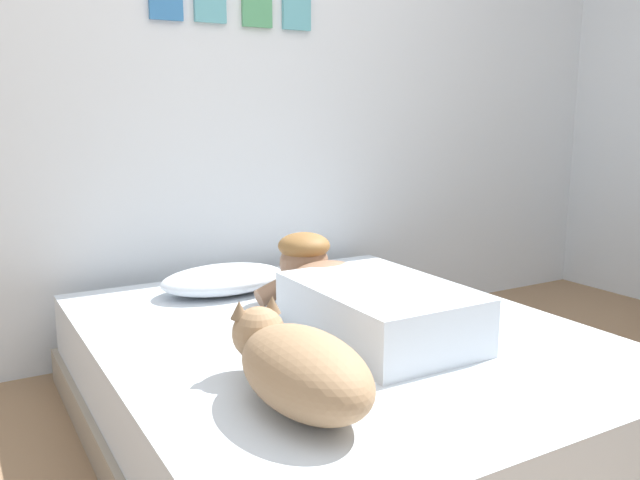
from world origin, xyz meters
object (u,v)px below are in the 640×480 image
at_px(bed, 337,381).
at_px(dog, 298,366).
at_px(pillow, 224,279).
at_px(cell_phone, 281,363).
at_px(person_lying, 355,297).
at_px(coffee_cup, 336,285).

distance_m(bed, dog, 0.66).
xyz_separation_m(pillow, dog, (-0.23, -1.07, 0.05)).
height_order(bed, pillow, pillow).
distance_m(dog, cell_phone, 0.29).
relative_size(pillow, person_lying, 0.57).
distance_m(bed, pillow, 0.69).
height_order(coffee_cup, cell_phone, coffee_cup).
bearing_deg(bed, coffee_cup, 58.70).
distance_m(pillow, coffee_cup, 0.46).
relative_size(person_lying, dog, 1.60).
bearing_deg(person_lying, pillow, 109.41).
distance_m(pillow, person_lying, 0.67).
bearing_deg(person_lying, dog, -136.06).
bearing_deg(cell_phone, pillow, 79.50).
relative_size(dog, coffee_cup, 4.60).
bearing_deg(person_lying, bed, 173.68).
distance_m(person_lying, dog, 0.64).
xyz_separation_m(person_lying, dog, (-0.46, -0.44, -0.00)).
height_order(bed, coffee_cup, coffee_cup).
bearing_deg(coffee_cup, bed, -121.30).
height_order(person_lying, coffee_cup, person_lying).
height_order(person_lying, cell_phone, person_lying).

